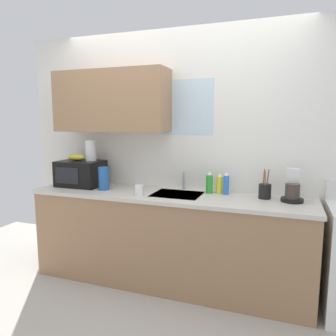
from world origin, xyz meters
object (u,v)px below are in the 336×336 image
at_px(paper_towel_roll, 91,150).
at_px(dish_soap_bottle_yellow, 219,184).
at_px(microwave, 81,173).
at_px(dish_soap_bottle_blue, 226,184).
at_px(mug_white, 139,190).
at_px(cereal_canister, 104,179).
at_px(coffee_maker, 292,189).
at_px(banana_bunch, 76,157).
at_px(dish_soap_bottle_green, 209,183).
at_px(utensil_crock, 265,191).

bearing_deg(paper_towel_roll, dish_soap_bottle_yellow, 4.16).
relative_size(microwave, dish_soap_bottle_blue, 2.13).
relative_size(dish_soap_bottle_yellow, mug_white, 2.07).
bearing_deg(cereal_canister, coffee_maker, 5.08).
relative_size(banana_bunch, mug_white, 2.11).
xyz_separation_m(dish_soap_bottle_green, mug_white, (-0.60, -0.31, -0.05)).
bearing_deg(banana_bunch, mug_white, -12.97).
distance_m(coffee_maker, dish_soap_bottle_yellow, 0.66).
xyz_separation_m(coffee_maker, dish_soap_bottle_green, (-0.75, 0.06, -0.00)).
xyz_separation_m(microwave, coffee_maker, (2.12, 0.06, -0.03)).
bearing_deg(dish_soap_bottle_yellow, utensil_crock, -10.60).
bearing_deg(dish_soap_bottle_yellow, microwave, -174.12).
bearing_deg(coffee_maker, dish_soap_bottle_blue, 174.10).
bearing_deg(coffee_maker, dish_soap_bottle_yellow, 172.09).
xyz_separation_m(banana_bunch, cereal_canister, (0.39, -0.10, -0.19)).
height_order(banana_bunch, paper_towel_roll, paper_towel_roll).
relative_size(microwave, mug_white, 4.84).
distance_m(microwave, coffee_maker, 2.12).
relative_size(banana_bunch, coffee_maker, 0.71).
relative_size(coffee_maker, cereal_canister, 1.21).
distance_m(coffee_maker, mug_white, 1.37).
bearing_deg(cereal_canister, mug_white, -11.70).
relative_size(banana_bunch, paper_towel_roll, 0.91).
relative_size(dish_soap_bottle_green, cereal_canister, 0.92).
relative_size(microwave, dish_soap_bottle_green, 2.15).
bearing_deg(cereal_canister, banana_bunch, 165.62).
xyz_separation_m(dish_soap_bottle_green, dish_soap_bottle_blue, (0.16, 0.00, 0.00)).
height_order(banana_bunch, dish_soap_bottle_blue, banana_bunch).
bearing_deg(utensil_crock, coffee_maker, -2.86).
height_order(dish_soap_bottle_yellow, utensil_crock, utensil_crock).
bearing_deg(paper_towel_roll, microwave, -152.83).
distance_m(paper_towel_roll, utensil_crock, 1.82).
distance_m(microwave, dish_soap_bottle_blue, 1.54).
bearing_deg(cereal_canister, paper_towel_roll, 147.99).
relative_size(coffee_maker, dish_soap_bottle_blue, 1.30).
relative_size(dish_soap_bottle_yellow, utensil_crock, 0.73).
bearing_deg(dish_soap_bottle_green, banana_bunch, -175.26).
relative_size(microwave, paper_towel_roll, 2.09).
height_order(coffee_maker, dish_soap_bottle_yellow, coffee_maker).
bearing_deg(mug_white, dish_soap_bottle_blue, 22.09).
bearing_deg(microwave, coffee_maker, 1.62).
height_order(dish_soap_bottle_yellow, dish_soap_bottle_blue, dish_soap_bottle_blue).
bearing_deg(utensil_crock, dish_soap_bottle_blue, 172.16).
xyz_separation_m(banana_bunch, dish_soap_bottle_yellow, (1.52, 0.15, -0.21)).
height_order(dish_soap_bottle_blue, cereal_canister, cereal_canister).
height_order(paper_towel_roll, dish_soap_bottle_green, paper_towel_roll).
xyz_separation_m(banana_bunch, paper_towel_roll, (0.15, 0.05, 0.08)).
height_order(paper_towel_roll, cereal_canister, paper_towel_roll).
relative_size(banana_bunch, dish_soap_bottle_green, 0.93).
relative_size(dish_soap_bottle_green, utensil_crock, 0.79).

